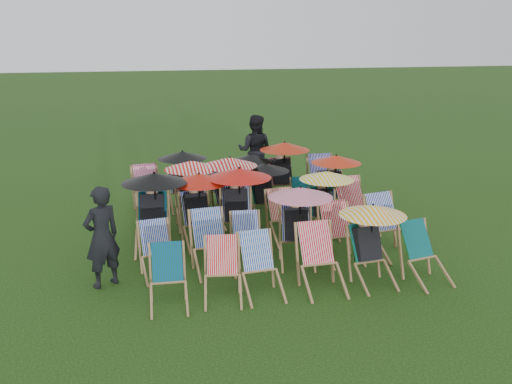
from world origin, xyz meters
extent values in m
plane|color=black|center=(0.00, 0.00, 0.00)|extent=(100.00, 100.00, 0.00)
cube|color=#095E3C|center=(-1.89, -2.03, 0.58)|extent=(0.46, 0.35, 0.52)
cube|color=red|center=(-1.07, -1.98, 0.60)|extent=(0.50, 0.40, 0.54)
cube|color=#0836B0|center=(-0.54, -1.95, 0.62)|extent=(0.49, 0.37, 0.55)
cube|color=red|center=(0.41, -1.96, 0.67)|extent=(0.51, 0.38, 0.60)
cube|color=#0B7526|center=(1.22, -1.98, 0.61)|extent=(0.49, 0.38, 0.54)
cube|color=black|center=(1.23, -2.02, 0.60)|extent=(0.42, 0.43, 0.57)
sphere|color=tan|center=(1.22, -1.93, 0.90)|extent=(0.20, 0.20, 0.20)
cylinder|color=black|center=(1.29, -2.05, 0.86)|extent=(0.03, 0.03, 0.67)
cone|color=#FFAF0D|center=(1.29, -2.05, 1.16)|extent=(1.05, 1.05, 0.16)
cube|color=#0A702B|center=(2.06, -2.06, 0.62)|extent=(0.53, 0.43, 0.56)
cube|color=#071F96|center=(-2.01, -0.93, 0.58)|extent=(0.48, 0.38, 0.52)
cube|color=#072D9E|center=(-1.12, -0.90, 0.67)|extent=(0.53, 0.41, 0.60)
cube|color=#0723A1|center=(-0.46, -0.80, 0.59)|extent=(0.47, 0.36, 0.53)
cube|color=#07149B|center=(0.40, -0.92, 0.63)|extent=(0.54, 0.44, 0.57)
cube|color=black|center=(0.39, -0.96, 0.63)|extent=(0.47, 0.48, 0.60)
sphere|color=tan|center=(0.41, -0.87, 0.95)|extent=(0.21, 0.21, 0.21)
cylinder|color=black|center=(0.44, -1.01, 0.90)|extent=(0.03, 0.03, 0.70)
cone|color=pink|center=(0.44, -1.01, 1.21)|extent=(1.10, 1.10, 0.17)
cube|color=red|center=(1.12, -0.91, 0.66)|extent=(0.51, 0.39, 0.59)
cube|color=#071A9C|center=(2.04, -0.82, 0.70)|extent=(0.59, 0.48, 0.63)
cube|color=#09612A|center=(-1.97, 0.26, 0.68)|extent=(0.55, 0.43, 0.61)
cube|color=black|center=(-1.98, 0.21, 0.68)|extent=(0.47, 0.48, 0.64)
sphere|color=tan|center=(-1.97, 0.31, 1.02)|extent=(0.23, 0.23, 0.23)
cylinder|color=black|center=(-1.92, 0.16, 0.96)|extent=(0.03, 0.03, 0.75)
cone|color=black|center=(-1.92, 0.16, 1.31)|extent=(1.18, 1.18, 0.18)
cube|color=#081AAB|center=(-1.18, 0.34, 0.64)|extent=(0.52, 0.41, 0.58)
cube|color=black|center=(-1.18, 0.29, 0.64)|extent=(0.45, 0.46, 0.60)
sphere|color=tan|center=(-1.19, 0.39, 0.96)|extent=(0.21, 0.21, 0.21)
cylinder|color=black|center=(-1.11, 0.26, 0.91)|extent=(0.03, 0.03, 0.71)
cone|color=#B3180A|center=(-1.11, 0.26, 1.23)|extent=(1.11, 1.11, 0.17)
cube|color=#072492|center=(-0.42, 0.27, 0.68)|extent=(0.56, 0.45, 0.61)
cube|color=black|center=(-0.43, 0.21, 0.68)|extent=(0.49, 0.50, 0.64)
sphere|color=tan|center=(-0.42, 0.32, 1.02)|extent=(0.23, 0.23, 0.23)
cylinder|color=black|center=(-0.37, 0.16, 0.97)|extent=(0.03, 0.03, 0.75)
cone|color=red|center=(-0.37, 0.16, 1.31)|extent=(1.18, 1.18, 0.18)
cube|color=red|center=(0.44, 0.24, 0.63)|extent=(0.50, 0.39, 0.57)
cube|color=#0B7546|center=(1.30, 0.28, 0.61)|extent=(0.51, 0.42, 0.55)
cube|color=black|center=(1.29, 0.24, 0.61)|extent=(0.45, 0.46, 0.57)
sphere|color=tan|center=(1.31, 0.33, 0.91)|extent=(0.20, 0.20, 0.20)
cylinder|color=black|center=(1.34, 0.19, 0.86)|extent=(0.03, 0.03, 0.67)
cone|color=yellow|center=(1.34, 0.19, 1.16)|extent=(1.05, 1.05, 0.16)
cube|color=red|center=(1.91, 0.40, 0.71)|extent=(0.58, 0.46, 0.64)
cube|color=#CF2975|center=(-1.94, 1.45, 0.66)|extent=(0.51, 0.38, 0.59)
cube|color=red|center=(-1.17, 1.45, 0.64)|extent=(0.49, 0.36, 0.58)
cube|color=black|center=(-1.17, 1.40, 0.64)|extent=(0.41, 0.42, 0.61)
sphere|color=tan|center=(-1.17, 1.50, 0.96)|extent=(0.21, 0.21, 0.21)
cylinder|color=black|center=(-1.11, 1.36, 0.91)|extent=(0.03, 0.03, 0.71)
cone|color=red|center=(-1.11, 1.36, 1.23)|extent=(1.11, 1.11, 0.17)
cube|color=#06198C|center=(-0.41, 1.46, 0.66)|extent=(0.56, 0.46, 0.59)
cube|color=black|center=(-0.40, 1.41, 0.65)|extent=(0.49, 0.50, 0.62)
sphere|color=tan|center=(-0.43, 1.51, 0.98)|extent=(0.22, 0.22, 0.22)
cylinder|color=black|center=(-0.34, 1.38, 0.93)|extent=(0.03, 0.03, 0.72)
cone|color=red|center=(-0.34, 1.38, 1.26)|extent=(1.13, 1.13, 0.18)
cube|color=#096231|center=(0.37, 1.47, 0.57)|extent=(0.45, 0.34, 0.51)
cube|color=black|center=(0.38, 1.42, 0.57)|extent=(0.38, 0.39, 0.54)
sphere|color=tan|center=(0.37, 1.51, 0.85)|extent=(0.19, 0.19, 0.19)
cylinder|color=black|center=(0.43, 1.39, 0.81)|extent=(0.03, 0.03, 0.63)
cone|color=black|center=(0.43, 1.39, 1.09)|extent=(0.99, 0.99, 0.15)
cube|color=#096022|center=(1.23, 1.39, 0.56)|extent=(0.47, 0.38, 0.50)
cube|color=#081EA8|center=(1.94, 1.51, 0.62)|extent=(0.48, 0.36, 0.55)
cube|color=black|center=(1.93, 1.46, 0.62)|extent=(0.41, 0.42, 0.58)
sphere|color=tan|center=(1.94, 1.56, 0.92)|extent=(0.20, 0.20, 0.20)
cylinder|color=black|center=(1.99, 1.42, 0.87)|extent=(0.03, 0.03, 0.68)
cone|color=red|center=(1.99, 1.42, 1.18)|extent=(1.07, 1.07, 0.17)
cube|color=#FB327F|center=(-2.00, 2.67, 0.67)|extent=(0.55, 0.44, 0.60)
cube|color=#09068E|center=(-1.24, 2.63, 0.62)|extent=(0.49, 0.37, 0.56)
cube|color=black|center=(-1.24, 2.58, 0.62)|extent=(0.41, 0.42, 0.59)
sphere|color=tan|center=(-1.25, 2.68, 0.93)|extent=(0.21, 0.21, 0.21)
cylinder|color=black|center=(-1.18, 2.54, 0.88)|extent=(0.03, 0.03, 0.68)
cone|color=black|center=(-1.18, 2.54, 1.19)|extent=(1.08, 1.08, 0.17)
cube|color=#0A6A35|center=(-0.35, 2.64, 0.56)|extent=(0.44, 0.34, 0.51)
cube|color=#070E97|center=(0.27, 2.51, 0.56)|extent=(0.48, 0.39, 0.50)
cube|color=black|center=(0.28, 2.47, 0.56)|extent=(0.42, 0.43, 0.53)
sphere|color=tan|center=(0.26, 2.56, 0.84)|extent=(0.18, 0.18, 0.18)
cylinder|color=black|center=(0.34, 2.45, 0.79)|extent=(0.03, 0.03, 0.62)
cone|color=black|center=(0.34, 2.45, 1.07)|extent=(0.97, 0.97, 0.15)
cube|color=#D52A64|center=(1.11, 2.68, 0.67)|extent=(0.52, 0.40, 0.60)
cube|color=black|center=(1.11, 2.63, 0.67)|extent=(0.44, 0.46, 0.63)
sphere|color=tan|center=(1.10, 2.73, 1.00)|extent=(0.22, 0.22, 0.22)
cylinder|color=black|center=(1.17, 2.59, 0.94)|extent=(0.03, 0.03, 0.73)
cone|color=#AC2209|center=(1.17, 2.59, 1.28)|extent=(1.15, 1.15, 0.18)
cube|color=#1308AD|center=(2.07, 2.61, 0.71)|extent=(0.56, 0.43, 0.64)
imported|color=black|center=(-2.81, -1.34, 0.80)|extent=(0.70, 0.63, 1.60)
imported|color=black|center=(0.78, 3.96, 0.91)|extent=(1.09, 0.99, 1.83)
camera|label=1|loc=(-2.34, -9.82, 3.81)|focal=40.00mm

